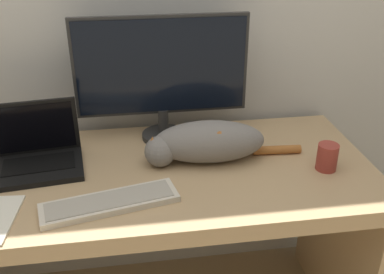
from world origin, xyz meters
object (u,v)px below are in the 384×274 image
Objects in this scene: cat at (205,142)px; coffee_mug at (327,157)px; monitor at (162,73)px; external_keyboard at (110,202)px; laptop at (38,155)px.

cat reaches higher than coffee_mug.
external_keyboard is (-0.21, -0.43, -0.26)m from monitor.
monitor reaches higher than external_keyboard.
monitor is 0.67m from coffee_mug.
cat is (0.34, 0.23, 0.07)m from external_keyboard.
monitor is at bearing 148.71° from coffee_mug.
cat is 6.07× the size of coffee_mug.
laptop reaches higher than coffee_mug.
laptop is 3.35× the size of coffee_mug.
cat is at bearing 163.55° from coffee_mug.
laptop reaches higher than external_keyboard.
coffee_mug is (0.74, 0.11, 0.04)m from external_keyboard.
coffee_mug reaches higher than external_keyboard.
laptop is at bearing -160.33° from monitor.
laptop is 1.01m from coffee_mug.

